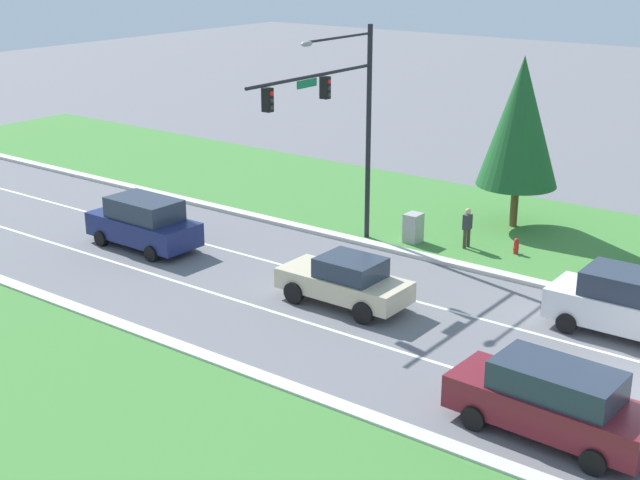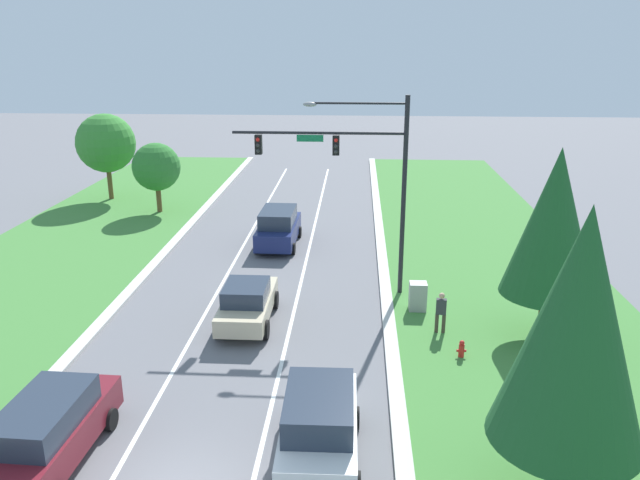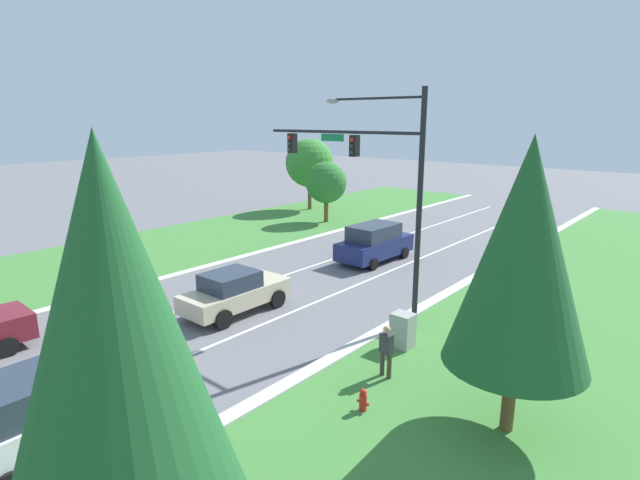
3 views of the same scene
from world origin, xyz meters
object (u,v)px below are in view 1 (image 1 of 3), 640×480
burgundy_suv (552,400)px  navy_suv (144,223)px  traffic_signal_mast (340,108)px  white_suv (626,303)px  utility_cabinet (413,229)px  fire_hydrant (516,247)px  champagne_sedan (345,281)px  conifer_near_right_tree (520,122)px  pedestrian (467,227)px

burgundy_suv → navy_suv: size_ratio=1.06×
traffic_signal_mast → navy_suv: 8.98m
burgundy_suv → navy_suv: 18.93m
traffic_signal_mast → white_suv: traffic_signal_mast is taller
burgundy_suv → utility_cabinet: bearing=46.6°
traffic_signal_mast → fire_hydrant: traffic_signal_mast is taller
traffic_signal_mast → champagne_sedan: (-4.20, -3.32, -4.78)m
burgundy_suv → conifer_near_right_tree: bearing=30.4°
white_suv → pedestrian: 8.68m
fire_hydrant → conifer_near_right_tree: conifer_near_right_tree is taller
navy_suv → utility_cabinet: navy_suv is taller
conifer_near_right_tree → champagne_sedan: bearing=175.9°
traffic_signal_mast → burgundy_suv: size_ratio=1.68×
white_suv → conifer_near_right_tree: size_ratio=0.63×
pedestrian → fire_hydrant: 2.03m
white_suv → utility_cabinet: size_ratio=3.63×
champagne_sedan → fire_hydrant: (7.96, -2.42, -0.52)m
pedestrian → fire_hydrant: pedestrian is taller
fire_hydrant → white_suv: bearing=-128.7°
white_suv → conifer_near_right_tree: bearing=42.8°
white_suv → burgundy_suv: (-7.02, -0.61, -0.05)m
white_suv → burgundy_suv: white_suv is taller
utility_cabinet → fire_hydrant: utility_cabinet is taller
fire_hydrant → conifer_near_right_tree: (3.16, 1.63, 4.19)m
champagne_sedan → traffic_signal_mast: bearing=38.2°
navy_suv → pedestrian: (7.43, -10.31, -0.08)m
champagne_sedan → conifer_near_right_tree: (11.12, -0.79, 3.67)m
utility_cabinet → pedestrian: (0.67, -2.05, 0.31)m
fire_hydrant → burgundy_suv: bearing=-151.3°
champagne_sedan → burgundy_suv: burgundy_suv is taller
navy_suv → champagne_sedan: bearing=-89.1°
white_suv → navy_suv: bearing=99.8°
traffic_signal_mast → conifer_near_right_tree: 8.12m
white_suv → utility_cabinet: bearing=69.7°
traffic_signal_mast → champagne_sedan: traffic_signal_mast is taller
champagne_sedan → white_suv: white_suv is taller
champagne_sedan → white_suv: bearing=-68.0°
pedestrian → navy_suv: bearing=-47.8°
burgundy_suv → conifer_near_right_tree: 17.21m
traffic_signal_mast → burgundy_suv: 15.20m
utility_cabinet → pedestrian: 2.17m
burgundy_suv → traffic_signal_mast: bearing=58.9°
pedestrian → burgundy_suv: bearing=43.0°
traffic_signal_mast → navy_suv: (-4.19, 6.45, -4.63)m
white_suv → fire_hydrant: (4.63, 5.77, -0.69)m
navy_suv → conifer_near_right_tree: conifer_near_right_tree is taller
navy_suv → pedestrian: size_ratio=2.86×
fire_hydrant → conifer_near_right_tree: 5.50m
white_suv → champagne_sedan: bearing=111.4°
champagne_sedan → conifer_near_right_tree: conifer_near_right_tree is taller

